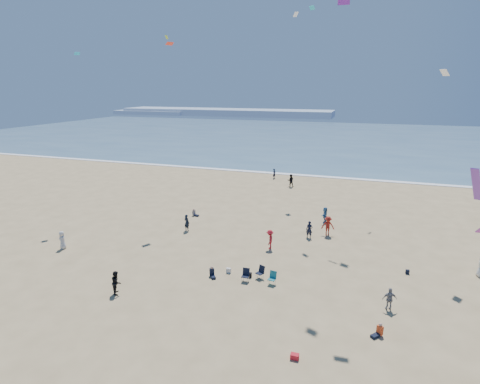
% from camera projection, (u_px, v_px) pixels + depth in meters
% --- Properties ---
extents(ground, '(220.00, 220.00, 0.00)m').
position_uv_depth(ground, '(162.00, 346.00, 21.13)').
color(ground, tan).
rests_on(ground, ground).
extents(ocean, '(220.00, 100.00, 0.06)m').
position_uv_depth(ocean, '(328.00, 138.00, 107.93)').
color(ocean, '#476B84').
rests_on(ocean, ground).
extents(surf_line, '(220.00, 1.20, 0.08)m').
position_uv_depth(surf_line, '(299.00, 175.00, 62.24)').
color(surf_line, white).
rests_on(surf_line, ground).
extents(headland_far, '(110.00, 20.00, 3.20)m').
position_uv_depth(headland_far, '(225.00, 112.00, 194.23)').
color(headland_far, '#7A8EA8').
rests_on(headland_far, ground).
extents(headland_near, '(40.00, 14.00, 2.00)m').
position_uv_depth(headland_near, '(152.00, 112.00, 201.96)').
color(headland_near, '#7A8EA8').
rests_on(headland_near, ground).
extents(standing_flyers, '(35.23, 53.05, 1.94)m').
position_uv_depth(standing_flyers, '(291.00, 238.00, 34.12)').
color(standing_flyers, silver).
rests_on(standing_flyers, ground).
extents(seated_group, '(20.46, 28.86, 0.84)m').
position_uv_depth(seated_group, '(217.00, 300.00, 25.00)').
color(seated_group, silver).
rests_on(seated_group, ground).
extents(chair_cluster, '(2.65, 1.51, 1.00)m').
position_uv_depth(chair_cluster, '(259.00, 275.00, 28.05)').
color(chair_cluster, black).
rests_on(chair_cluster, ground).
extents(white_tote, '(0.35, 0.20, 0.40)m').
position_uv_depth(white_tote, '(229.00, 271.00, 29.44)').
color(white_tote, silver).
rests_on(white_tote, ground).
extents(black_backpack, '(0.30, 0.22, 0.38)m').
position_uv_depth(black_backpack, '(250.00, 275.00, 28.77)').
color(black_backpack, black).
rests_on(black_backpack, ground).
extents(cooler, '(0.45, 0.30, 0.30)m').
position_uv_depth(cooler, '(295.00, 356.00, 20.12)').
color(cooler, red).
rests_on(cooler, ground).
extents(navy_bag, '(0.28, 0.18, 0.34)m').
position_uv_depth(navy_bag, '(407.00, 272.00, 29.30)').
color(navy_bag, black).
rests_on(navy_bag, ground).
extents(kites_aloft, '(46.10, 41.91, 26.57)m').
position_uv_depth(kites_aloft, '(395.00, 65.00, 24.75)').
color(kites_aloft, orange).
rests_on(kites_aloft, ground).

